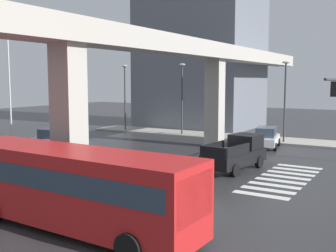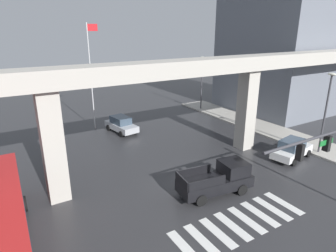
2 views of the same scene
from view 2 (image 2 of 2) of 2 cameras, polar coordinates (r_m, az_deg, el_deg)
The scene contains 11 objects.
ground_plane at distance 21.13m, azimuth 4.78°, elevation -11.84°, with size 120.00×120.00×0.00m, color #2D2D30.
crosswalk_stripes at distance 18.18m, azimuth 13.90°, elevation -17.99°, with size 8.25×2.80×0.01m.
elevated_overpass at distance 21.35m, azimuth -0.12°, elevation 9.49°, with size 57.77×2.15×8.51m.
sidewalk_east at distance 32.05m, azimuth 23.99°, elevation -2.42°, with size 4.00×36.00×0.15m, color #ADA89E.
pickup_truck at distance 20.26m, azimuth 9.96°, elevation -10.29°, with size 5.30×2.56×2.08m.
sedan_silver at distance 31.78m, azimuth -9.20°, elevation 0.32°, with size 2.46×4.52×1.72m.
sedan_white at distance 27.19m, azimuth 23.20°, elevation -4.19°, with size 4.55×2.54×1.72m.
street_lamp_near_corner at distance 28.28m, azimuth 28.78°, elevation 3.76°, with size 0.44×0.70×7.24m.
street_lamp_mid_block at distance 34.45m, azimuth 14.00°, elevation 7.79°, with size 0.44×0.70×7.24m.
street_lamp_far_north at distance 39.75m, azimuth 6.68°, elevation 9.59°, with size 0.44×0.70×7.24m.
flagpole at distance 32.26m, azimuth -14.86°, elevation 10.49°, with size 1.16×0.12×11.31m.
Camera 2 is at (-10.85, -14.66, 10.67)m, focal length 30.98 mm.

